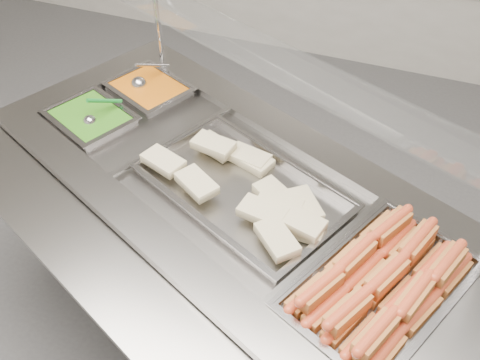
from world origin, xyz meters
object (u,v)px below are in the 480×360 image
(pan_wraps, at_px, (242,192))
(serving_spoon, at_px, (93,118))
(pan_hotdogs, at_px, (379,292))
(ladle, at_px, (140,83))
(sneeze_guard, at_px, (277,62))
(steam_counter, at_px, (231,259))

(pan_wraps, bearing_deg, serving_spoon, 168.32)
(pan_hotdogs, height_order, ladle, ladle)
(sneeze_guard, bearing_deg, pan_hotdogs, -43.48)
(pan_hotdogs, distance_m, ladle, 1.17)
(pan_wraps, distance_m, serving_spoon, 0.61)
(pan_wraps, distance_m, ladle, 0.67)
(steam_counter, relative_size, ladle, 10.95)
(steam_counter, relative_size, serving_spoon, 11.91)
(pan_hotdogs, height_order, serving_spoon, serving_spoon)
(pan_hotdogs, bearing_deg, pan_wraps, 155.80)
(sneeze_guard, bearing_deg, serving_spoon, -173.27)
(pan_wraps, height_order, serving_spoon, serving_spoon)
(steam_counter, xyz_separation_m, ladle, (-0.51, 0.35, 0.41))
(pan_hotdogs, relative_size, pan_wraps, 0.82)
(sneeze_guard, relative_size, ladle, 8.65)
(sneeze_guard, distance_m, ladle, 0.69)
(sneeze_guard, relative_size, pan_hotdogs, 2.53)
(sneeze_guard, bearing_deg, steam_counter, -114.20)
(steam_counter, bearing_deg, pan_hotdogs, -24.20)
(ladle, bearing_deg, pan_wraps, -34.14)
(sneeze_guard, height_order, ladle, sneeze_guard)
(steam_counter, distance_m, pan_wraps, 0.38)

